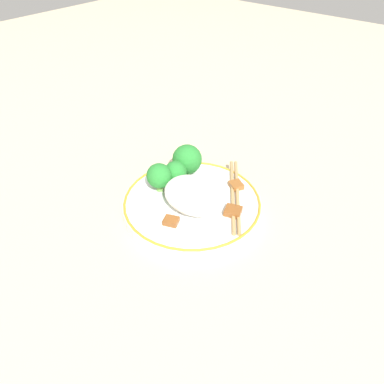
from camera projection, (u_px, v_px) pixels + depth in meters
name	position (u px, v px, depth m)	size (l,w,h in m)	color
ground_plane	(192.00, 208.00, 0.69)	(3.00, 3.00, 0.00)	#C6B28E
plate	(192.00, 203.00, 0.68)	(0.25, 0.25, 0.02)	white
rice_mound	(194.00, 195.00, 0.65)	(0.11, 0.09, 0.05)	white
broccoli_back_left	(187.00, 159.00, 0.73)	(0.06, 0.06, 0.06)	#72AD4C
broccoli_back_center	(175.00, 173.00, 0.70)	(0.04, 0.04, 0.05)	#72AD4C
broccoli_back_right	(159.00, 176.00, 0.68)	(0.05, 0.05, 0.06)	#72AD4C
meat_near_front	(233.00, 211.00, 0.65)	(0.04, 0.03, 0.01)	brown
meat_near_left	(171.00, 221.00, 0.63)	(0.03, 0.03, 0.01)	brown
meat_near_right	(205.00, 194.00, 0.68)	(0.04, 0.04, 0.01)	#995B28
meat_near_back	(236.00, 185.00, 0.71)	(0.03, 0.03, 0.01)	brown
chopsticks	(235.00, 194.00, 0.69)	(0.14, 0.18, 0.01)	#AD8451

